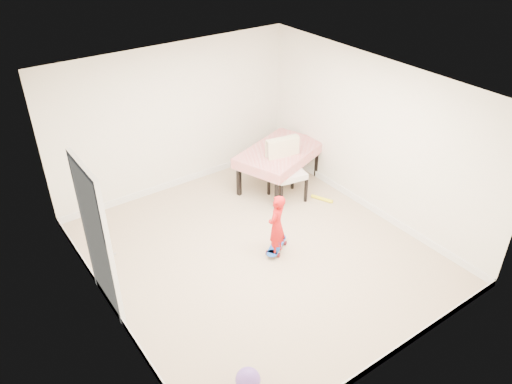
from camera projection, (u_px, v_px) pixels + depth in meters
ground at (258, 253)px, 7.55m from camera, size 5.00×5.00×0.00m
ceiling at (259, 90)px, 6.19m from camera, size 4.50×5.00×0.04m
wall_back at (175, 119)px, 8.58m from camera, size 4.50×0.04×2.60m
wall_front at (398, 278)px, 5.15m from camera, size 4.50×0.04×2.60m
wall_left at (102, 235)px, 5.77m from camera, size 0.04×5.00×2.60m
wall_right at (372, 138)px, 7.96m from camera, size 0.04×5.00×2.60m
door at (97, 241)px, 6.12m from camera, size 0.11×0.94×2.11m
baseboard_back at (180, 181)px, 9.24m from camera, size 4.50×0.02×0.12m
baseboard_front at (383, 359)px, 5.80m from camera, size 4.50×0.02×0.12m
baseboard_left at (117, 313)px, 6.42m from camera, size 0.02×5.00×0.12m
baseboard_right at (363, 203)px, 8.62m from camera, size 0.02×5.00×0.12m
dining_table at (279, 167)px, 9.05m from camera, size 1.81×1.46×0.74m
dining_chair at (288, 171)px, 8.58m from camera, size 0.69×0.76×1.08m
skateboard at (276, 247)px, 7.60m from camera, size 0.61×0.50×0.09m
child at (276, 227)px, 7.26m from camera, size 0.43×0.38×0.99m
balloon at (248, 380)px, 5.46m from camera, size 0.28×0.28×0.28m
foam_toy at (322, 199)px, 8.78m from camera, size 0.22×0.39×0.06m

